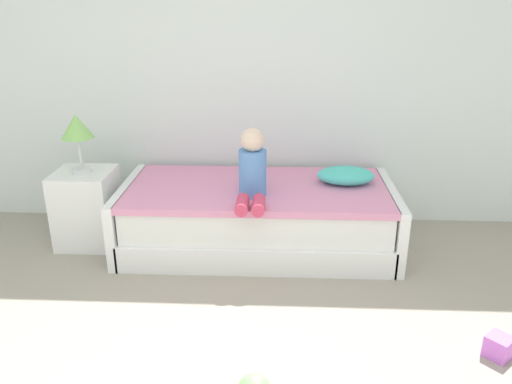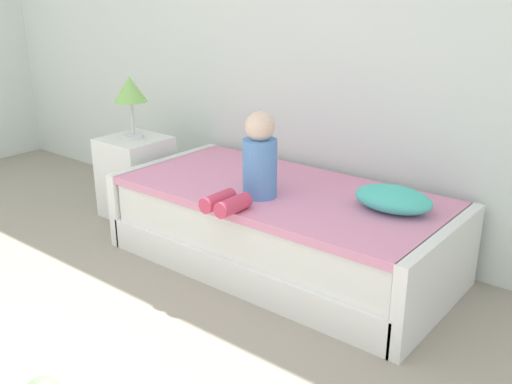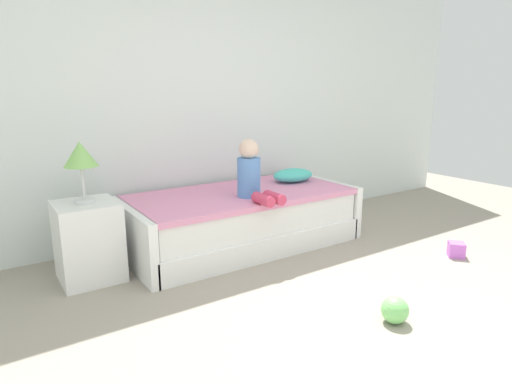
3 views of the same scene
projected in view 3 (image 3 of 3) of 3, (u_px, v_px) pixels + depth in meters
ground_plane at (423, 350)px, 2.40m from camera, size 9.20×9.20×0.00m
wall_rear at (203, 85)px, 4.17m from camera, size 7.20×0.10×2.90m
bed at (241, 219)px, 3.99m from camera, size 2.11×1.00×0.50m
nightstand at (89, 241)px, 3.24m from camera, size 0.44×0.44×0.60m
table_lamp at (81, 157)px, 3.09m from camera, size 0.24×0.24×0.45m
child_figure at (252, 174)px, 3.68m from camera, size 0.20×0.51×0.50m
pillow at (293, 175)px, 4.36m from camera, size 0.44×0.30×0.13m
toy_ball at (395, 310)px, 2.67m from camera, size 0.17×0.17×0.17m
toy_block at (456, 249)px, 3.73m from camera, size 0.18×0.18×0.13m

